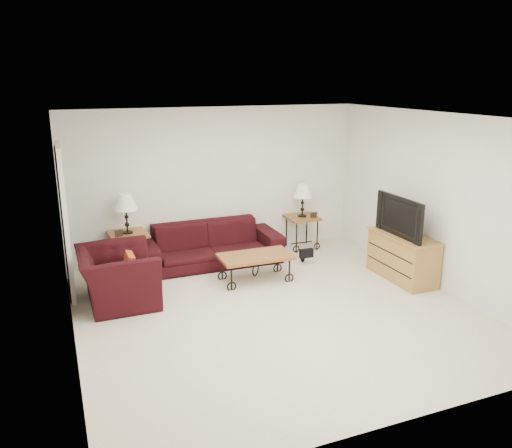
{
  "coord_description": "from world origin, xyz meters",
  "views": [
    {
      "loc": [
        -2.55,
        -5.66,
        2.95
      ],
      "look_at": [
        0.0,
        0.7,
        1.0
      ],
      "focal_mm": 36.13,
      "sensor_mm": 36.0,
      "label": 1
    }
  ],
  "objects": [
    {
      "name": "ground",
      "position": [
        0.0,
        0.0,
        0.0
      ],
      "size": [
        5.0,
        5.0,
        0.0
      ],
      "primitive_type": "plane",
      "color": "beige",
      "rests_on": "ground"
    },
    {
      "name": "wall_back",
      "position": [
        0.0,
        2.5,
        1.25
      ],
      "size": [
        5.0,
        0.02,
        2.5
      ],
      "primitive_type": "cube",
      "color": "silver",
      "rests_on": "ground"
    },
    {
      "name": "wall_front",
      "position": [
        0.0,
        -2.5,
        1.25
      ],
      "size": [
        5.0,
        0.02,
        2.5
      ],
      "primitive_type": "cube",
      "color": "silver",
      "rests_on": "ground"
    },
    {
      "name": "wall_left",
      "position": [
        -2.5,
        0.0,
        1.25
      ],
      "size": [
        0.02,
        5.0,
        2.5
      ],
      "primitive_type": "cube",
      "color": "silver",
      "rests_on": "ground"
    },
    {
      "name": "wall_right",
      "position": [
        2.5,
        0.0,
        1.25
      ],
      "size": [
        0.02,
        5.0,
        2.5
      ],
      "primitive_type": "cube",
      "color": "silver",
      "rests_on": "ground"
    },
    {
      "name": "ceiling",
      "position": [
        0.0,
        0.0,
        2.5
      ],
      "size": [
        5.0,
        5.0,
        0.0
      ],
      "primitive_type": "plane",
      "color": "white",
      "rests_on": "wall_back"
    },
    {
      "name": "doorway",
      "position": [
        -2.47,
        1.65,
        1.02
      ],
      "size": [
        0.08,
        0.94,
        2.04
      ],
      "primitive_type": "cube",
      "color": "black",
      "rests_on": "ground"
    },
    {
      "name": "sofa",
      "position": [
        -0.28,
        2.02,
        0.34
      ],
      "size": [
        2.3,
        0.9,
        0.67
      ],
      "primitive_type": "imported",
      "color": "black",
      "rests_on": "ground"
    },
    {
      "name": "side_table_left",
      "position": [
        -1.55,
        2.2,
        0.31
      ],
      "size": [
        0.61,
        0.61,
        0.62
      ],
      "primitive_type": "cube",
      "rotation": [
        0.0,
        0.0,
        0.08
      ],
      "color": "#9C5B27",
      "rests_on": "ground"
    },
    {
      "name": "side_table_right",
      "position": [
        1.48,
        2.2,
        0.29
      ],
      "size": [
        0.56,
        0.56,
        0.59
      ],
      "primitive_type": "cube",
      "rotation": [
        0.0,
        0.0,
        -0.04
      ],
      "color": "#9C5B27",
      "rests_on": "ground"
    },
    {
      "name": "lamp_left",
      "position": [
        -1.55,
        2.2,
        0.93
      ],
      "size": [
        0.38,
        0.38,
        0.62
      ],
      "primitive_type": null,
      "rotation": [
        0.0,
        0.0,
        0.08
      ],
      "color": "black",
      "rests_on": "side_table_left"
    },
    {
      "name": "lamp_right",
      "position": [
        1.48,
        2.2,
        0.88
      ],
      "size": [
        0.35,
        0.35,
        0.59
      ],
      "primitive_type": null,
      "rotation": [
        0.0,
        0.0,
        -0.04
      ],
      "color": "black",
      "rests_on": "side_table_right"
    },
    {
      "name": "photo_frame_left",
      "position": [
        -1.7,
        2.05,
        0.68
      ],
      "size": [
        0.12,
        0.05,
        0.1
      ],
      "primitive_type": "cube",
      "rotation": [
        0.0,
        0.0,
        0.25
      ],
      "color": "black",
      "rests_on": "side_table_left"
    },
    {
      "name": "photo_frame_right",
      "position": [
        1.63,
        2.05,
        0.64
      ],
      "size": [
        0.12,
        0.04,
        0.1
      ],
      "primitive_type": "cube",
      "rotation": [
        0.0,
        0.0,
        -0.25
      ],
      "color": "black",
      "rests_on": "side_table_right"
    },
    {
      "name": "coffee_table",
      "position": [
        0.14,
        1.07,
        0.2
      ],
      "size": [
        1.09,
        0.61,
        0.41
      ],
      "primitive_type": "cube",
      "rotation": [
        0.0,
        0.0,
        -0.02
      ],
      "color": "#9C5B27",
      "rests_on": "ground"
    },
    {
      "name": "armchair",
      "position": [
        -1.88,
        1.05,
        0.37
      ],
      "size": [
        1.0,
        1.14,
        0.74
      ],
      "primitive_type": "imported",
      "rotation": [
        0.0,
        0.0,
        1.57
      ],
      "color": "black",
      "rests_on": "ground"
    },
    {
      "name": "throw_pillow",
      "position": [
        -1.73,
        1.0,
        0.52
      ],
      "size": [
        0.09,
        0.34,
        0.34
      ],
      "primitive_type": "cube",
      "rotation": [
        0.0,
        0.0,
        1.57
      ],
      "color": "#D14B1A",
      "rests_on": "armchair"
    },
    {
      "name": "tv_stand",
      "position": [
        2.23,
        0.32,
        0.35
      ],
      "size": [
        0.48,
        1.15,
        0.69
      ],
      "primitive_type": "cube",
      "color": "#A06E3B",
      "rests_on": "ground"
    },
    {
      "name": "television",
      "position": [
        2.21,
        0.32,
        0.99
      ],
      "size": [
        0.14,
        1.03,
        0.59
      ],
      "primitive_type": "imported",
      "rotation": [
        0.0,
        0.0,
        -1.57
      ],
      "color": "black",
      "rests_on": "tv_stand"
    },
    {
      "name": "backpack",
      "position": [
        1.17,
        1.54,
        0.23
      ],
      "size": [
        0.42,
        0.36,
        0.47
      ],
      "primitive_type": "ellipsoid",
      "rotation": [
        0.0,
        0.0,
        -0.25
      ],
      "color": "black",
      "rests_on": "ground"
    }
  ]
}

